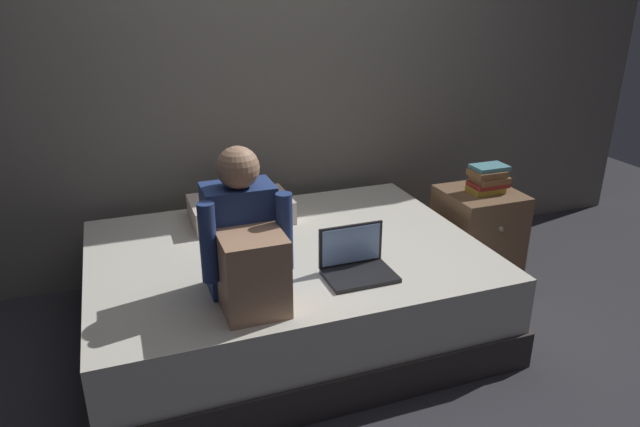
% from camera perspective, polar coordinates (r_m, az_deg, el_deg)
% --- Properties ---
extents(ground_plane, '(8.00, 8.00, 0.00)m').
position_cam_1_polar(ground_plane, '(3.03, 2.27, -13.28)').
color(ground_plane, '#2D2D33').
extents(wall_back, '(5.60, 0.10, 2.70)m').
position_cam_1_polar(wall_back, '(3.64, -4.90, 15.57)').
color(wall_back, slate).
rests_on(wall_back, ground_plane).
extents(bed, '(2.00, 1.50, 0.48)m').
position_cam_1_polar(bed, '(3.09, -3.27, -7.43)').
color(bed, '#332D2B').
rests_on(bed, ground_plane).
extents(nightstand, '(0.44, 0.46, 0.56)m').
position_cam_1_polar(nightstand, '(3.75, 15.24, -1.95)').
color(nightstand, brown).
rests_on(nightstand, ground_plane).
extents(person_sitting, '(0.39, 0.44, 0.66)m').
position_cam_1_polar(person_sitting, '(2.45, -7.41, -2.93)').
color(person_sitting, navy).
rests_on(person_sitting, bed).
extents(laptop, '(0.32, 0.23, 0.22)m').
position_cam_1_polar(laptop, '(2.70, 3.59, -4.89)').
color(laptop, black).
rests_on(laptop, bed).
extents(pillow, '(0.56, 0.36, 0.13)m').
position_cam_1_polar(pillow, '(3.33, -7.83, 0.43)').
color(pillow, beige).
rests_on(pillow, bed).
extents(book_stack, '(0.23, 0.17, 0.16)m').
position_cam_1_polar(book_stack, '(3.63, 16.24, 3.30)').
color(book_stack, gold).
rests_on(book_stack, nightstand).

